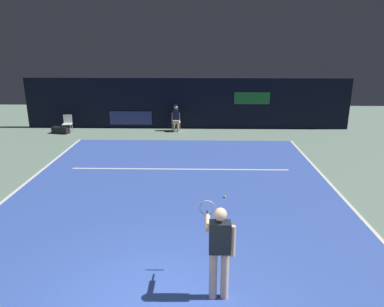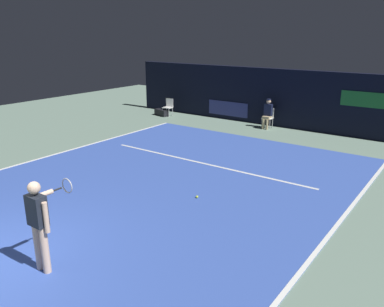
{
  "view_description": "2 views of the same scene",
  "coord_description": "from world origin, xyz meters",
  "px_view_note": "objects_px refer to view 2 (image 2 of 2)",
  "views": [
    {
      "loc": [
        0.71,
        -4.83,
        4.3
      ],
      "look_at": [
        0.46,
        5.74,
        1.05
      ],
      "focal_mm": 33.84,
      "sensor_mm": 36.0,
      "label": 1
    },
    {
      "loc": [
        6.84,
        -2.9,
        4.14
      ],
      "look_at": [
        0.47,
        5.91,
        0.77
      ],
      "focal_mm": 36.63,
      "sensor_mm": 36.0,
      "label": 2
    }
  ],
  "objects_px": {
    "line_judge_on_chair": "(268,113)",
    "courtside_chair_near": "(168,106)",
    "tennis_player": "(40,221)",
    "tennis_ball": "(197,197)",
    "equipment_bag": "(162,113)"
  },
  "relations": [
    {
      "from": "line_judge_on_chair",
      "to": "courtside_chair_near",
      "type": "height_order",
      "value": "line_judge_on_chair"
    },
    {
      "from": "tennis_player",
      "to": "courtside_chair_near",
      "type": "relative_size",
      "value": 1.97
    },
    {
      "from": "tennis_ball",
      "to": "line_judge_on_chair",
      "type": "bearing_deg",
      "value": 103.33
    },
    {
      "from": "line_judge_on_chair",
      "to": "tennis_ball",
      "type": "height_order",
      "value": "line_judge_on_chair"
    },
    {
      "from": "tennis_player",
      "to": "line_judge_on_chair",
      "type": "bearing_deg",
      "value": 97.16
    },
    {
      "from": "line_judge_on_chair",
      "to": "tennis_ball",
      "type": "relative_size",
      "value": 19.41
    },
    {
      "from": "line_judge_on_chair",
      "to": "equipment_bag",
      "type": "distance_m",
      "value": 5.73
    },
    {
      "from": "tennis_player",
      "to": "tennis_ball",
      "type": "height_order",
      "value": "tennis_player"
    },
    {
      "from": "line_judge_on_chair",
      "to": "equipment_bag",
      "type": "height_order",
      "value": "line_judge_on_chair"
    },
    {
      "from": "tennis_player",
      "to": "tennis_ball",
      "type": "bearing_deg",
      "value": 84.8
    },
    {
      "from": "tennis_player",
      "to": "courtside_chair_near",
      "type": "distance_m",
      "value": 13.91
    },
    {
      "from": "courtside_chair_near",
      "to": "equipment_bag",
      "type": "relative_size",
      "value": 1.05
    },
    {
      "from": "line_judge_on_chair",
      "to": "courtside_chair_near",
      "type": "distance_m",
      "value": 5.39
    },
    {
      "from": "line_judge_on_chair",
      "to": "tennis_player",
      "type": "bearing_deg",
      "value": -82.84
    },
    {
      "from": "tennis_ball",
      "to": "equipment_bag",
      "type": "bearing_deg",
      "value": 135.05
    }
  ]
}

